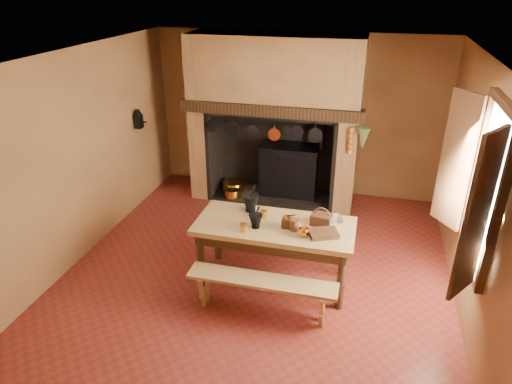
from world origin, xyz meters
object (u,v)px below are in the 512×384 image
bench_front (262,288)px  coffee_grinder (287,222)px  work_table (275,233)px  wicker_basket (321,219)px  iron_range (290,169)px  mixing_bowl (331,221)px

bench_front → coffee_grinder: coffee_grinder is taller
work_table → bench_front: 0.74m
work_table → coffee_grinder: 0.26m
wicker_basket → bench_front: bearing=-116.5°
coffee_grinder → wicker_basket: wicker_basket is taller
iron_range → wicker_basket: size_ratio=5.84×
work_table → wicker_basket: bearing=12.8°
mixing_bowl → wicker_basket: bearing=-155.4°
coffee_grinder → bench_front: bearing=-105.3°
mixing_bowl → wicker_basket: (-0.12, -0.05, 0.04)m
mixing_bowl → bench_front: bearing=-128.8°
bench_front → mixing_bowl: bearing=51.2°
iron_range → coffee_grinder: iron_range is taller
iron_range → mixing_bowl: iron_range is taller
bench_front → mixing_bowl: 1.19m
work_table → mixing_bowl: bearing=15.0°
mixing_bowl → wicker_basket: wicker_basket is taller
iron_range → coffee_grinder: bearing=-80.4°
bench_front → work_table: bearing=90.0°
iron_range → work_table: size_ratio=0.82×
work_table → coffee_grinder: coffee_grinder is taller
coffee_grinder → mixing_bowl: (0.52, 0.22, -0.03)m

